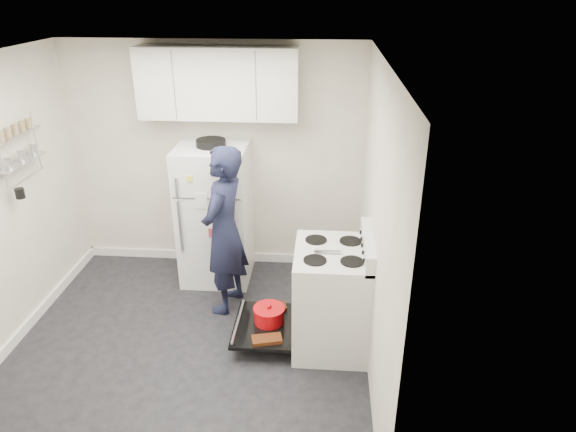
# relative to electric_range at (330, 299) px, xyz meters

# --- Properties ---
(room) EXTENTS (3.21, 3.21, 2.51)m
(room) POSITION_rel_electric_range_xyz_m (-1.29, -0.12, 0.74)
(room) COLOR black
(room) RESTS_ON ground
(electric_range) EXTENTS (0.66, 0.76, 1.10)m
(electric_range) POSITION_rel_electric_range_xyz_m (0.00, 0.00, 0.00)
(electric_range) COLOR silver
(electric_range) RESTS_ON ground
(open_oven_door) EXTENTS (0.55, 0.70, 0.22)m
(open_oven_door) POSITION_rel_electric_range_xyz_m (-0.57, 0.02, -0.28)
(open_oven_door) COLOR black
(open_oven_door) RESTS_ON ground
(refrigerator) EXTENTS (0.72, 0.74, 1.57)m
(refrigerator) POSITION_rel_electric_range_xyz_m (-1.23, 1.10, 0.29)
(refrigerator) COLOR white
(refrigerator) RESTS_ON ground
(upper_cabinets) EXTENTS (1.60, 0.33, 0.70)m
(upper_cabinets) POSITION_rel_electric_range_xyz_m (-1.16, 1.28, 1.63)
(upper_cabinets) COLOR silver
(upper_cabinets) RESTS_ON room
(wall_shelf_rack) EXTENTS (0.14, 0.60, 0.61)m
(wall_shelf_rack) POSITION_rel_electric_range_xyz_m (-2.78, 0.34, 1.21)
(wall_shelf_rack) COLOR #B2B2B7
(wall_shelf_rack) RESTS_ON room
(person) EXTENTS (0.54, 0.69, 1.69)m
(person) POSITION_rel_electric_range_xyz_m (-1.02, 0.51, 0.38)
(person) COLOR black
(person) RESTS_ON ground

